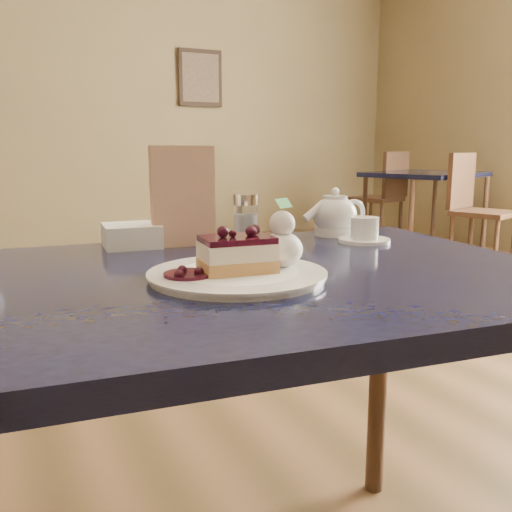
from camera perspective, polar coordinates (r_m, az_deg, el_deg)
name	(u,v)px	position (r m, az deg, el deg)	size (l,w,h in m)	color
main_table	(229,316)	(0.98, -2.76, -6.00)	(1.22, 0.87, 0.72)	#131536
dessert_plate	(237,275)	(0.92, -1.89, -1.95)	(0.28, 0.28, 0.01)	white
cheesecake_slice	(237,254)	(0.91, -1.90, 0.16)	(0.12, 0.09, 0.06)	#E6A258
whipped_cream	(282,249)	(0.95, 2.61, 0.67)	(0.07, 0.07, 0.06)	white
berry_sauce	(188,274)	(0.89, -6.80, -1.85)	(0.08, 0.08, 0.01)	black
tea_set	(340,219)	(1.36, 8.43, 3.67)	(0.16, 0.22, 0.10)	white
menu_card	(183,196)	(1.22, -7.33, 5.93)	(0.13, 0.03, 0.21)	beige
sugar_shaker	(246,217)	(1.28, -1.04, 3.95)	(0.06, 0.06, 0.11)	white
napkin_stack	(131,235)	(1.24, -12.35, 2.02)	(0.12, 0.12, 0.05)	white
bg_table_far_right	(422,246)	(5.20, 16.23, 0.93)	(1.15, 1.73, 1.15)	#131536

